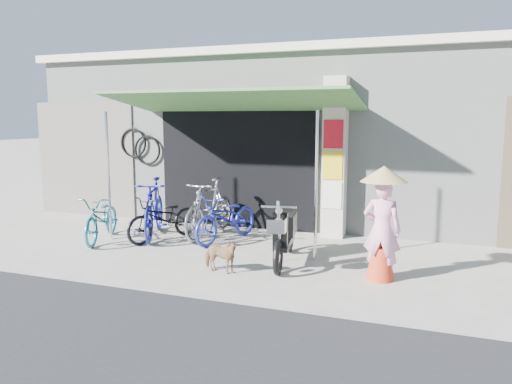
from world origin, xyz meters
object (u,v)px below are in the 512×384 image
(bike_blue, at_px, (154,208))
(street_dog, at_px, (220,256))
(bike_navy, at_px, (227,218))
(nun, at_px, (382,223))
(bike_teal, at_px, (102,218))
(bike_silver, at_px, (210,208))
(bike_black, at_px, (164,218))
(moped, at_px, (285,233))

(bike_blue, relative_size, street_dog, 3.06)
(bike_navy, relative_size, nun, 1.05)
(bike_navy, xyz_separation_m, nun, (2.89, -1.27, 0.36))
(bike_teal, relative_size, bike_silver, 0.88)
(nun, bearing_deg, bike_black, -10.74)
(bike_black, bearing_deg, bike_navy, 37.01)
(bike_silver, relative_size, bike_navy, 1.09)
(bike_blue, height_order, bike_black, bike_blue)
(bike_blue, relative_size, bike_navy, 1.10)
(bike_black, height_order, nun, nun)
(bike_teal, relative_size, bike_blue, 0.88)
(bike_silver, bearing_deg, bike_black, -137.27)
(bike_teal, distance_m, bike_blue, 0.95)
(bike_black, xyz_separation_m, bike_silver, (0.66, 0.56, 0.13))
(bike_teal, height_order, bike_black, bike_teal)
(bike_navy, bearing_deg, nun, -8.96)
(bike_blue, distance_m, bike_navy, 1.44)
(bike_black, bearing_deg, bike_silver, 61.04)
(street_dog, relative_size, moped, 0.34)
(bike_silver, height_order, street_dog, bike_silver)
(bike_silver, bearing_deg, moped, -28.99)
(bike_navy, distance_m, street_dog, 1.89)
(bike_black, height_order, street_dog, bike_black)
(bike_silver, distance_m, nun, 3.68)
(bike_silver, relative_size, street_dog, 3.04)
(moped, bearing_deg, bike_silver, 139.26)
(moped, bearing_deg, bike_black, 157.91)
(bike_teal, height_order, moped, moped)
(street_dog, height_order, moped, moped)
(bike_teal, bearing_deg, bike_navy, 0.32)
(bike_teal, height_order, bike_blue, bike_blue)
(bike_navy, bearing_deg, moped, -18.46)
(bike_teal, distance_m, bike_black, 1.13)
(bike_teal, xyz_separation_m, moped, (3.55, -0.16, 0.03))
(bike_blue, bearing_deg, bike_black, -48.54)
(bike_teal, xyz_separation_m, street_dog, (2.83, -1.02, -0.17))
(bike_navy, height_order, moped, moped)
(bike_silver, bearing_deg, bike_navy, -24.30)
(bike_teal, xyz_separation_m, bike_navy, (2.17, 0.75, 0.01))
(bike_navy, distance_m, nun, 3.18)
(bike_teal, height_order, nun, nun)
(bike_teal, relative_size, street_dog, 2.69)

